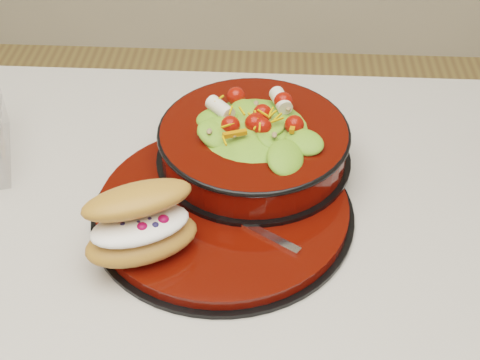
# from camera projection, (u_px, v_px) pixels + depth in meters

# --- Properties ---
(dinner_plate) EXTENTS (0.32, 0.32, 0.02)m
(dinner_plate) POSITION_uv_depth(u_px,v_px,m) (224.00, 209.00, 0.82)
(dinner_plate) COLOR black
(dinner_plate) RESTS_ON island_counter
(salad_bowl) EXTENTS (0.26, 0.26, 0.10)m
(salad_bowl) POSITION_uv_depth(u_px,v_px,m) (254.00, 136.00, 0.86)
(salad_bowl) COLOR black
(salad_bowl) RESTS_ON dinner_plate
(croissant) EXTENTS (0.15, 0.13, 0.08)m
(croissant) POSITION_uv_depth(u_px,v_px,m) (141.00, 223.00, 0.74)
(croissant) COLOR #CC813E
(croissant) RESTS_ON dinner_plate
(fork) EXTENTS (0.13, 0.09, 0.00)m
(fork) POSITION_uv_depth(u_px,v_px,m) (242.00, 222.00, 0.79)
(fork) COLOR silver
(fork) RESTS_ON dinner_plate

